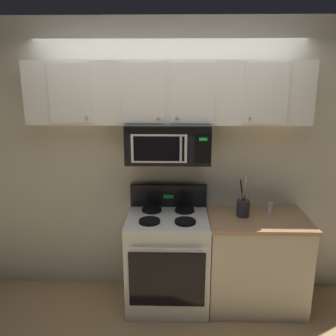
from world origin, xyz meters
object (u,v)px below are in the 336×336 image
over_range_microwave (168,143)px  utensil_crock_charcoal (243,206)px  stove_range (168,258)px  salt_shaker (270,208)px  spice_jar (242,204)px

over_range_microwave → utensil_crock_charcoal: size_ratio=1.93×
stove_range → over_range_microwave: over_range_microwave is taller
utensil_crock_charcoal → salt_shaker: utensil_crock_charcoal is taller
over_range_microwave → utensil_crock_charcoal: 0.91m
stove_range → over_range_microwave: bearing=90.1°
utensil_crock_charcoal → over_range_microwave: bearing=172.8°
salt_shaker → spice_jar: (-0.25, 0.12, -0.00)m
utensil_crock_charcoal → spice_jar: utensil_crock_charcoal is taller
over_range_microwave → salt_shaker: size_ratio=6.80×
stove_range → spice_jar: (0.73, 0.22, 0.48)m
stove_range → over_range_microwave: size_ratio=1.47×
over_range_microwave → spice_jar: 0.96m
stove_range → utensil_crock_charcoal: (0.70, 0.03, 0.53)m
over_range_microwave → utensil_crock_charcoal: (0.70, -0.09, -0.57)m
stove_range → salt_shaker: stove_range is taller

